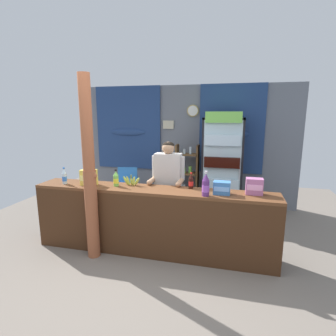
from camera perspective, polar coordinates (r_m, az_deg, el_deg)
The scene contains 16 objects.
ground_plane at distance 4.66m, azimuth -0.94°, elevation -13.72°, with size 7.28×7.28×0.00m, color slate.
back_wall_curtained at distance 5.95m, azimuth 3.04°, elevation 5.30°, with size 4.85×0.22×2.59m.
stall_counter at distance 3.78m, azimuth -3.91°, elevation -10.37°, with size 3.46×0.46×0.96m.
timber_post at distance 3.73m, azimuth -16.45°, elevation -1.24°, with size 0.19×0.17×2.50m.
drink_fridge at distance 5.37m, azimuth 11.59°, elevation 1.89°, with size 0.78×0.69×2.03m.
bottle_shelf_rack at distance 5.68m, azimuth 4.10°, elevation -1.61°, with size 0.48×0.28×1.36m.
plastic_lawn_chair at distance 5.76m, azimuth -8.78°, elevation -3.67°, with size 0.52×0.52×0.86m.
shopkeeper at distance 4.13m, azimuth 0.01°, elevation -2.47°, with size 0.52×0.42×1.58m.
soda_bottle_grape_soda at distance 3.43m, azimuth 8.07°, elevation -3.72°, with size 0.10×0.10×0.33m.
soda_bottle_water at distance 4.27m, azimuth -21.29°, elevation -1.77°, with size 0.07×0.07×0.26m.
soda_bottle_cola at distance 3.75m, azimuth 4.95°, elevation -2.93°, with size 0.07×0.07×0.23m.
soda_bottle_lime_soda at distance 3.94m, azimuth -11.06°, elevation -2.32°, with size 0.08×0.08×0.25m.
snack_box_biscuit at distance 3.55m, azimuth 11.43°, elevation -4.18°, with size 0.22×0.15×0.17m.
snack_box_wafer at distance 3.65m, azimuth 17.98°, elevation -3.76°, with size 0.21×0.14×0.21m.
snack_box_instant_noodle at distance 4.08m, azimuth -16.58°, elevation -1.95°, with size 0.22×0.15×0.23m.
banana_bunch at distance 3.95m, azimuth -7.86°, elevation -2.76°, with size 0.27×0.06×0.16m.
Camera 1 is at (1.08, -2.96, 1.99)m, focal length 28.48 mm.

